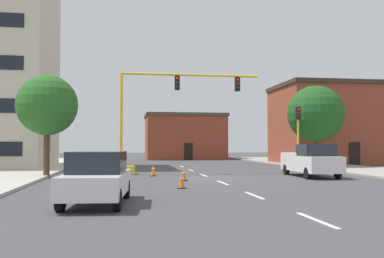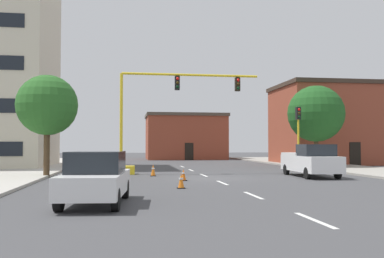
# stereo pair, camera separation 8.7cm
# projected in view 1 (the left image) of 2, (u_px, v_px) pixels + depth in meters

# --- Properties ---
(ground_plane) EXTENTS (160.00, 160.00, 0.00)m
(ground_plane) POSITION_uv_depth(u_px,v_px,m) (211.00, 178.00, 24.96)
(ground_plane) COLOR #424244
(sidewalk_left) EXTENTS (6.00, 56.00, 0.14)m
(sidewalk_left) POSITION_uv_depth(u_px,v_px,m) (21.00, 171.00, 30.98)
(sidewalk_left) COLOR #B2ADA3
(sidewalk_left) RESTS_ON ground_plane
(sidewalk_right) EXTENTS (6.00, 56.00, 0.14)m
(sidewalk_right) POSITION_uv_depth(u_px,v_px,m) (343.00, 168.00, 34.76)
(sidewalk_right) COLOR #9E998E
(sidewalk_right) RESTS_ON ground_plane
(lane_stripe_seg_0) EXTENTS (0.16, 2.40, 0.01)m
(lane_stripe_seg_0) POSITION_uv_depth(u_px,v_px,m) (316.00, 220.00, 11.13)
(lane_stripe_seg_0) COLOR silver
(lane_stripe_seg_0) RESTS_ON ground_plane
(lane_stripe_seg_1) EXTENTS (0.16, 2.40, 0.01)m
(lane_stripe_seg_1) POSITION_uv_depth(u_px,v_px,m) (254.00, 195.00, 16.57)
(lane_stripe_seg_1) COLOR silver
(lane_stripe_seg_1) RESTS_ON ground_plane
(lane_stripe_seg_2) EXTENTS (0.16, 2.40, 0.01)m
(lane_stripe_seg_2) POSITION_uv_depth(u_px,v_px,m) (223.00, 183.00, 22.00)
(lane_stripe_seg_2) COLOR silver
(lane_stripe_seg_2) RESTS_ON ground_plane
(lane_stripe_seg_3) EXTENTS (0.16, 2.40, 0.01)m
(lane_stripe_seg_3) POSITION_uv_depth(u_px,v_px,m) (204.00, 175.00, 27.43)
(lane_stripe_seg_3) COLOR silver
(lane_stripe_seg_3) RESTS_ON ground_plane
(lane_stripe_seg_4) EXTENTS (0.16, 2.40, 0.01)m
(lane_stripe_seg_4) POSITION_uv_depth(u_px,v_px,m) (191.00, 170.00, 32.87)
(lane_stripe_seg_4) COLOR silver
(lane_stripe_seg_4) RESTS_ON ground_plane
(lane_stripe_seg_5) EXTENTS (0.16, 2.40, 0.01)m
(lane_stripe_seg_5) POSITION_uv_depth(u_px,v_px,m) (182.00, 167.00, 38.30)
(lane_stripe_seg_5) COLOR silver
(lane_stripe_seg_5) RESTS_ON ground_plane
(building_brick_center) EXTENTS (10.70, 8.27, 6.10)m
(building_brick_center) POSITION_uv_depth(u_px,v_px,m) (184.00, 137.00, 58.40)
(building_brick_center) COLOR brown
(building_brick_center) RESTS_ON ground_plane
(building_row_right) EXTENTS (11.47, 8.53, 8.11)m
(building_row_right) POSITION_uv_depth(u_px,v_px,m) (333.00, 124.00, 43.82)
(building_row_right) COLOR brown
(building_row_right) RESTS_ON ground_plane
(traffic_signal_gantry) EXTENTS (10.30, 1.20, 6.83)m
(traffic_signal_gantry) POSITION_uv_depth(u_px,v_px,m) (142.00, 139.00, 28.65)
(traffic_signal_gantry) COLOR yellow
(traffic_signal_gantry) RESTS_ON ground_plane
(traffic_light_pole_right) EXTENTS (0.32, 0.47, 4.80)m
(traffic_light_pole_right) POSITION_uv_depth(u_px,v_px,m) (298.00, 124.00, 32.13)
(traffic_light_pole_right) COLOR yellow
(traffic_light_pole_right) RESTS_ON ground_plane
(tree_left_near) EXTENTS (3.64, 3.64, 6.17)m
(tree_left_near) POSITION_uv_depth(u_px,v_px,m) (47.00, 105.00, 25.70)
(tree_left_near) COLOR #4C3823
(tree_left_near) RESTS_ON ground_plane
(tree_right_mid) EXTENTS (4.80, 4.80, 7.01)m
(tree_right_mid) POSITION_uv_depth(u_px,v_px,m) (315.00, 114.00, 36.44)
(tree_right_mid) COLOR #4C3823
(tree_right_mid) RESTS_ON ground_plane
(pickup_truck_white) EXTENTS (2.22, 5.48, 1.99)m
(pickup_truck_white) POSITION_uv_depth(u_px,v_px,m) (311.00, 161.00, 26.20)
(pickup_truck_white) COLOR white
(pickup_truck_white) RESTS_ON ground_plane
(sedan_white_near_left) EXTENTS (2.23, 4.64, 1.74)m
(sedan_white_near_left) POSITION_uv_depth(u_px,v_px,m) (97.00, 177.00, 14.12)
(sedan_white_near_left) COLOR white
(sedan_white_near_left) RESTS_ON ground_plane
(traffic_cone_roadside_a) EXTENTS (0.36, 0.36, 0.66)m
(traffic_cone_roadside_a) POSITION_uv_depth(u_px,v_px,m) (184.00, 175.00, 23.27)
(traffic_cone_roadside_a) COLOR black
(traffic_cone_roadside_a) RESTS_ON ground_plane
(traffic_cone_roadside_b) EXTENTS (0.36, 0.36, 0.76)m
(traffic_cone_roadside_b) POSITION_uv_depth(u_px,v_px,m) (153.00, 170.00, 26.71)
(traffic_cone_roadside_b) COLOR black
(traffic_cone_roadside_b) RESTS_ON ground_plane
(traffic_cone_roadside_c) EXTENTS (0.36, 0.36, 0.69)m
(traffic_cone_roadside_c) POSITION_uv_depth(u_px,v_px,m) (182.00, 181.00, 19.19)
(traffic_cone_roadside_c) COLOR black
(traffic_cone_roadside_c) RESTS_ON ground_plane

